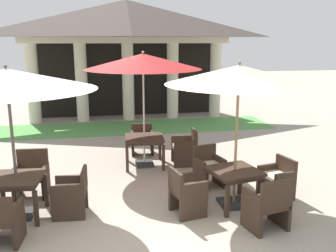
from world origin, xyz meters
TOP-DOWN VIEW (x-y plane):
  - ground_plane at (0.00, 0.00)m, footprint 60.00×60.00m
  - background_pavilion at (0.00, 9.43)m, footprint 8.27×2.97m
  - lawn_strip at (0.00, 7.85)m, footprint 10.07×2.25m
  - patio_table_near_foreground at (-0.09, 3.66)m, footprint 0.99×0.99m
  - patio_umbrella_near_foreground at (-0.09, 3.66)m, footprint 2.78×2.78m
  - patio_chair_near_foreground_east at (0.94, 3.60)m, footprint 0.62×0.63m
  - patio_chair_near_foreground_north at (-0.02, 4.69)m, footprint 0.63×0.58m
  - patio_table_mid_left at (1.29, 1.09)m, footprint 1.00×1.00m
  - patio_umbrella_mid_left at (1.29, 1.09)m, footprint 2.64×2.64m
  - patio_chair_mid_left_west at (0.31, 0.88)m, footprint 0.63×0.64m
  - patio_chair_mid_left_east at (2.27, 1.29)m, footprint 0.61×0.69m
  - patio_chair_mid_left_south at (1.50, 0.10)m, footprint 0.72×0.66m
  - patio_chair_mid_left_north at (1.09, 2.07)m, footprint 0.64×0.61m
  - patio_table_mid_right at (-2.61, 1.33)m, footprint 0.92×0.92m
  - patio_umbrella_mid_right at (-2.61, 1.33)m, footprint 2.93×2.93m
  - patio_chair_mid_right_north at (-2.54, 2.25)m, footprint 0.67×0.58m
  - patio_chair_mid_right_south at (-2.69, 0.40)m, footprint 0.60×0.58m
  - patio_chair_mid_right_east at (-1.69, 1.25)m, footprint 0.62×0.60m
  - terracotta_urn at (-0.03, 6.51)m, footprint 0.32×0.32m

SIDE VIEW (x-z plane):
  - ground_plane at x=0.00m, z-range 0.00..0.00m
  - lawn_strip at x=0.00m, z-range 0.00..0.01m
  - terracotta_urn at x=-0.03m, z-range -0.04..0.35m
  - patio_chair_mid_left_east at x=2.27m, z-range -0.01..0.78m
  - patio_chair_near_foreground_north at x=-0.02m, z-range -0.01..0.79m
  - patio_chair_mid_right_south at x=-2.69m, z-range -0.03..0.82m
  - patio_chair_mid_right_east at x=-1.69m, z-range -0.02..0.82m
  - patio_chair_mid_left_north at x=1.09m, z-range -0.03..0.84m
  - patio_chair_mid_left_west at x=0.31m, z-range -0.02..0.84m
  - patio_chair_near_foreground_east at x=0.94m, z-range -0.03..0.85m
  - patio_chair_mid_right_north at x=-2.54m, z-range -0.04..0.88m
  - patio_chair_mid_left_south at x=1.50m, z-range -0.03..0.89m
  - patio_table_mid_left at x=1.29m, z-range 0.25..0.96m
  - patio_table_mid_right at x=-2.61m, z-range 0.27..1.01m
  - patio_table_near_foreground at x=-0.09m, z-range 0.27..1.01m
  - patio_umbrella_mid_right at x=-2.61m, z-range 1.08..3.75m
  - patio_umbrella_mid_left at x=1.29m, z-range 1.10..3.79m
  - patio_umbrella_near_foreground at x=-0.09m, z-range 1.15..3.96m
  - background_pavilion at x=0.00m, z-range 1.18..5.70m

